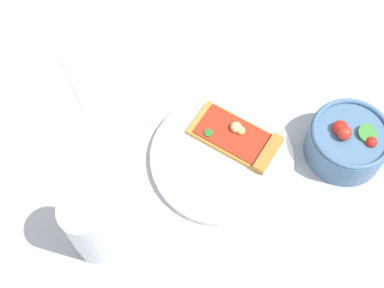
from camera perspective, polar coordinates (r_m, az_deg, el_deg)
The scene contains 6 objects.
ground_plane at distance 0.91m, azimuth 2.84°, elevation 0.94°, with size 2.40×2.40×0.00m, color #B2B7BC.
plate at distance 0.88m, azimuth 3.26°, elevation -1.53°, with size 0.24×0.24×0.01m, color white.
pizza_slice_main at distance 0.88m, azimuth 5.26°, elevation 0.60°, with size 0.14×0.17×0.03m.
salad_bowl at distance 0.90m, azimuth 16.58°, elevation 0.26°, with size 0.13×0.13×0.09m.
soda_glass at distance 0.78m, azimuth -10.96°, elevation -8.96°, with size 0.07×0.07×0.14m.
paper_napkin at distance 0.99m, azimuth -9.34°, elevation 7.95°, with size 0.14×0.13×0.00m, color silver.
Camera 1 is at (-0.26, -0.36, 0.79)m, focal length 48.94 mm.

